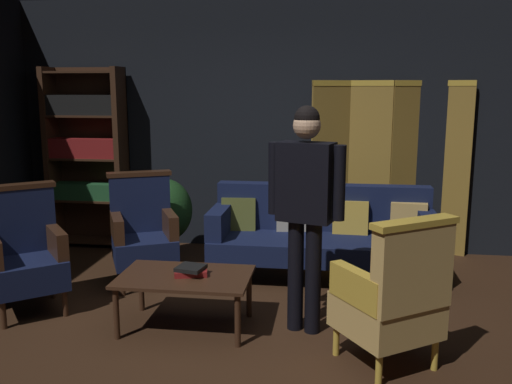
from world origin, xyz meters
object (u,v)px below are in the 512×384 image
Objects in this scene: standing_figure at (306,199)px; book_black_cloth at (191,268)px; folding_screen at (389,166)px; armchair_wing_left at (25,253)px; velvet_couch at (321,231)px; coffee_table at (185,281)px; potted_plant at (165,213)px; bookshelf at (87,153)px; book_red_leather at (191,273)px; armchair_wing_right at (143,232)px; armchair_gilt_accent at (393,297)px.

book_black_cloth is (-0.86, -0.07, -0.55)m from standing_figure.
folding_screen is 3.75m from armchair_wing_left.
folding_screen reaches higher than velvet_couch.
standing_figure is (0.90, 0.08, 0.65)m from coffee_table.
standing_figure is 1.94× the size of potted_plant.
bookshelf reaches higher than velvet_couch.
bookshelf is 0.97× the size of velvet_couch.
velvet_couch is at bearing -128.43° from folding_screen.
folding_screen is 0.93× the size of bookshelf.
bookshelf is at bearing 130.15° from book_red_leather.
armchair_wing_left is at bearing -146.29° from folding_screen.
folding_screen is 1.83× the size of armchair_wing_left.
armchair_wing_right is at bearing 151.23° from standing_figure.
potted_plant is at bearing 111.94° from coffee_table.
armchair_wing_left is 0.61× the size of standing_figure.
potted_plant is 1.78m from book_black_cloth.
armchair_wing_left reaches higher than coffee_table.
armchair_wing_left is 1.18× the size of potted_plant.
book_black_cloth is (0.70, -0.93, -0.01)m from armchair_wing_right.
standing_figure is 8.63× the size of book_black_cloth.
book_black_cloth is (0.00, 0.00, 0.04)m from book_red_leather.
standing_figure reaches higher than armchair_wing_left.
armchair_wing_left is at bearing -133.41° from armchair_wing_right.
velvet_couch is at bearing 26.26° from armchair_wing_left.
velvet_couch is at bearing 54.26° from book_red_leather.
bookshelf is 2.03m from armchair_wing_left.
potted_plant is (-2.17, 2.05, 0.02)m from armchair_gilt_accent.
potted_plant is (-2.36, -0.58, -0.48)m from folding_screen.
coffee_table is 0.96× the size of armchair_gilt_accent.
book_red_leather is (-1.66, -2.21, -0.54)m from folding_screen.
armchair_wing_right is 1.16m from book_black_cloth.
book_red_leather is (-0.86, -0.07, -0.58)m from standing_figure.
armchair_wing_right is (0.74, 0.78, 0.00)m from armchair_wing_left.
book_black_cloth reaches higher than coffee_table.
armchair_wing_right is at bearing -89.43° from potted_plant.
folding_screen reaches higher than coffee_table.
armchair_wing_left is 2.36m from standing_figure.
book_red_leather is at bearing -66.64° from potted_plant.
armchair_wing_right is at bearing 46.59° from armchair_wing_left.
standing_figure is (2.29, -0.08, 0.54)m from armchair_wing_left.
coffee_table is 0.96× the size of armchair_wing_left.
standing_figure is at bearing -28.77° from armchair_wing_right.
bookshelf is 2.78m from book_red_leather.
book_red_leather is (1.74, -2.07, -0.64)m from bookshelf.
coffee_table is 0.59× the size of standing_figure.
bookshelf is 2.77m from book_black_cloth.
folding_screen is 1.90× the size of coffee_table.
armchair_wing_right reaches higher than velvet_couch.
armchair_wing_right is (-1.66, -0.40, 0.03)m from velvet_couch.
armchair_gilt_accent is 1.00× the size of armchair_wing_left.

